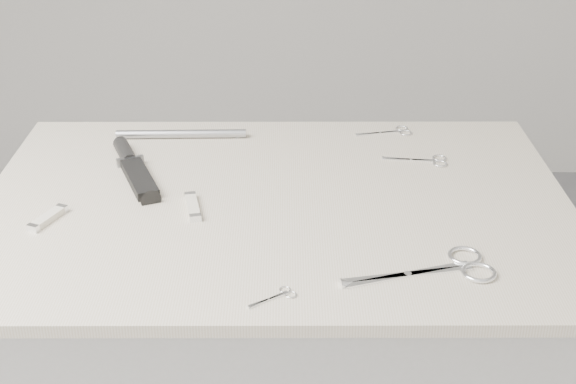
{
  "coord_description": "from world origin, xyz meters",
  "views": [
    {
      "loc": [
        0.02,
        -1.2,
        1.56
      ],
      "look_at": [
        0.02,
        0.03,
        0.92
      ],
      "focal_mm": 50.0,
      "sensor_mm": 36.0,
      "label": 1
    }
  ],
  "objects_px": {
    "sheathed_knife": "(133,166)",
    "metal_rail": "(181,134)",
    "embroidery_scissors_a": "(427,160)",
    "large_shears": "(449,268)",
    "pocket_knife_b": "(193,206)",
    "pocket_knife_a": "(48,218)",
    "embroidery_scissors_b": "(393,132)",
    "tiny_scissors": "(277,296)"
  },
  "relations": [
    {
      "from": "sheathed_knife",
      "to": "metal_rail",
      "type": "distance_m",
      "value": 0.16
    },
    {
      "from": "embroidery_scissors_a",
      "to": "sheathed_knife",
      "type": "bearing_deg",
      "value": -169.41
    },
    {
      "from": "large_shears",
      "to": "metal_rail",
      "type": "distance_m",
      "value": 0.66
    },
    {
      "from": "embroidery_scissors_a",
      "to": "pocket_knife_b",
      "type": "relative_size",
      "value": 1.31
    },
    {
      "from": "large_shears",
      "to": "pocket_knife_a",
      "type": "relative_size",
      "value": 2.8
    },
    {
      "from": "embroidery_scissors_a",
      "to": "embroidery_scissors_b",
      "type": "distance_m",
      "value": 0.15
    },
    {
      "from": "tiny_scissors",
      "to": "pocket_knife_a",
      "type": "bearing_deg",
      "value": 116.14
    },
    {
      "from": "embroidery_scissors_a",
      "to": "sheathed_knife",
      "type": "distance_m",
      "value": 0.55
    },
    {
      "from": "large_shears",
      "to": "pocket_knife_b",
      "type": "xyz_separation_m",
      "value": [
        -0.39,
        0.18,
        0.0
      ]
    },
    {
      "from": "embroidery_scissors_a",
      "to": "tiny_scissors",
      "type": "bearing_deg",
      "value": -115.28
    },
    {
      "from": "sheathed_knife",
      "to": "pocket_knife_a",
      "type": "relative_size",
      "value": 2.93
    },
    {
      "from": "embroidery_scissors_b",
      "to": "metal_rail",
      "type": "distance_m",
      "value": 0.43
    },
    {
      "from": "large_shears",
      "to": "embroidery_scissors_a",
      "type": "xyz_separation_m",
      "value": [
        0.03,
        0.37,
        -0.0
      ]
    },
    {
      "from": "large_shears",
      "to": "pocket_knife_b",
      "type": "height_order",
      "value": "pocket_knife_b"
    },
    {
      "from": "embroidery_scissors_a",
      "to": "pocket_knife_a",
      "type": "bearing_deg",
      "value": -154.0
    },
    {
      "from": "large_shears",
      "to": "embroidery_scissors_b",
      "type": "distance_m",
      "value": 0.51
    },
    {
      "from": "tiny_scissors",
      "to": "sheathed_knife",
      "type": "height_order",
      "value": "sheathed_knife"
    },
    {
      "from": "pocket_knife_b",
      "to": "metal_rail",
      "type": "xyz_separation_m",
      "value": [
        -0.05,
        0.3,
        0.0
      ]
    },
    {
      "from": "embroidery_scissors_a",
      "to": "sheathed_knife",
      "type": "relative_size",
      "value": 0.51
    },
    {
      "from": "embroidery_scissors_a",
      "to": "pocket_knife_a",
      "type": "relative_size",
      "value": 1.48
    },
    {
      "from": "embroidery_scissors_b",
      "to": "tiny_scissors",
      "type": "height_order",
      "value": "same"
    },
    {
      "from": "sheathed_knife",
      "to": "pocket_knife_b",
      "type": "relative_size",
      "value": 2.59
    },
    {
      "from": "tiny_scissors",
      "to": "sheathed_knife",
      "type": "distance_m",
      "value": 0.49
    },
    {
      "from": "tiny_scissors",
      "to": "embroidery_scissors_a",
      "type": "bearing_deg",
      "value": 24.03
    },
    {
      "from": "pocket_knife_b",
      "to": "sheathed_knife",
      "type": "bearing_deg",
      "value": 27.5
    },
    {
      "from": "embroidery_scissors_a",
      "to": "metal_rail",
      "type": "bearing_deg",
      "value": 173.64
    },
    {
      "from": "embroidery_scissors_b",
      "to": "pocket_knife_a",
      "type": "distance_m",
      "value": 0.7
    },
    {
      "from": "large_shears",
      "to": "embroidery_scissors_a",
      "type": "distance_m",
      "value": 0.37
    },
    {
      "from": "metal_rail",
      "to": "tiny_scissors",
      "type": "bearing_deg",
      "value": -70.42
    },
    {
      "from": "embroidery_scissors_a",
      "to": "sheathed_knife",
      "type": "height_order",
      "value": "sheathed_knife"
    },
    {
      "from": "sheathed_knife",
      "to": "metal_rail",
      "type": "bearing_deg",
      "value": -48.07
    },
    {
      "from": "embroidery_scissors_a",
      "to": "pocket_knife_b",
      "type": "xyz_separation_m",
      "value": [
        -0.42,
        -0.19,
        0.0
      ]
    },
    {
      "from": "tiny_scissors",
      "to": "pocket_knife_b",
      "type": "distance_m",
      "value": 0.29
    },
    {
      "from": "embroidery_scissors_b",
      "to": "tiny_scissors",
      "type": "relative_size",
      "value": 1.68
    },
    {
      "from": "large_shears",
      "to": "sheathed_knife",
      "type": "distance_m",
      "value": 0.62
    },
    {
      "from": "embroidery_scissors_a",
      "to": "tiny_scissors",
      "type": "xyz_separation_m",
      "value": [
        -0.28,
        -0.44,
        -0.0
      ]
    },
    {
      "from": "embroidery_scissors_a",
      "to": "embroidery_scissors_b",
      "type": "xyz_separation_m",
      "value": [
        -0.05,
        0.14,
        -0.0
      ]
    },
    {
      "from": "large_shears",
      "to": "pocket_knife_a",
      "type": "bearing_deg",
      "value": 152.55
    },
    {
      "from": "sheathed_knife",
      "to": "pocket_knife_b",
      "type": "height_order",
      "value": "sheathed_knife"
    },
    {
      "from": "tiny_scissors",
      "to": "embroidery_scissors_b",
      "type": "bearing_deg",
      "value": 34.5
    },
    {
      "from": "pocket_knife_a",
      "to": "embroidery_scissors_a",
      "type": "bearing_deg",
      "value": -46.43
    },
    {
      "from": "large_shears",
      "to": "pocket_knife_b",
      "type": "relative_size",
      "value": 2.48
    }
  ]
}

